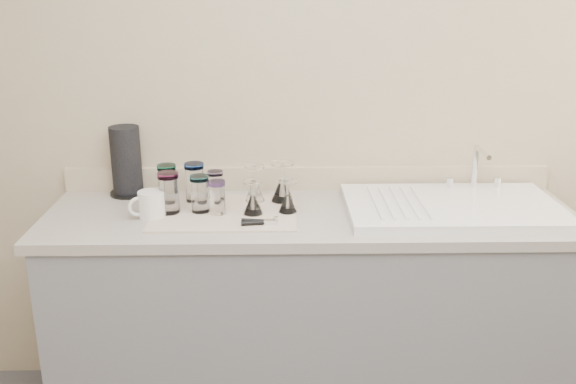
{
  "coord_description": "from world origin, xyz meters",
  "views": [
    {
      "loc": [
        -0.13,
        -1.14,
        1.76
      ],
      "look_at": [
        -0.09,
        1.15,
        1.0
      ],
      "focal_mm": 40.0,
      "sensor_mm": 36.0,
      "label": 1
    }
  ],
  "objects_px": {
    "can_opener": "(260,222)",
    "white_mug": "(151,205)",
    "tumbler_cyan": "(195,182)",
    "goblet_back_right": "(282,188)",
    "paper_towel_roll": "(126,162)",
    "sink_unit": "(452,206)",
    "tumbler_teal": "(167,182)",
    "tumbler_magenta": "(169,192)",
    "goblet_back_left": "(255,189)",
    "goblet_front_right": "(288,201)",
    "goblet_front_left": "(253,203)",
    "tumbler_lavender": "(217,197)",
    "tumbler_blue": "(200,194)",
    "tumbler_purple": "(216,186)"
  },
  "relations": [
    {
      "from": "tumbler_lavender",
      "to": "can_opener",
      "type": "xyz_separation_m",
      "value": [
        0.16,
        -0.12,
        -0.06
      ]
    },
    {
      "from": "tumbler_teal",
      "to": "goblet_front_right",
      "type": "distance_m",
      "value": 0.5
    },
    {
      "from": "tumbler_lavender",
      "to": "paper_towel_roll",
      "type": "height_order",
      "value": "paper_towel_roll"
    },
    {
      "from": "tumbler_magenta",
      "to": "goblet_front_left",
      "type": "distance_m",
      "value": 0.32
    },
    {
      "from": "sink_unit",
      "to": "can_opener",
      "type": "xyz_separation_m",
      "value": [
        -0.75,
        -0.15,
        -0.0
      ]
    },
    {
      "from": "goblet_back_right",
      "to": "tumbler_lavender",
      "type": "bearing_deg",
      "value": -150.03
    },
    {
      "from": "goblet_back_right",
      "to": "white_mug",
      "type": "distance_m",
      "value": 0.52
    },
    {
      "from": "goblet_front_left",
      "to": "white_mug",
      "type": "height_order",
      "value": "goblet_front_left"
    },
    {
      "from": "goblet_back_right",
      "to": "paper_towel_roll",
      "type": "xyz_separation_m",
      "value": [
        -0.65,
        0.12,
        0.08
      ]
    },
    {
      "from": "can_opener",
      "to": "white_mug",
      "type": "bearing_deg",
      "value": 166.7
    },
    {
      "from": "paper_towel_roll",
      "to": "white_mug",
      "type": "bearing_deg",
      "value": -62.5
    },
    {
      "from": "tumbler_cyan",
      "to": "can_opener",
      "type": "height_order",
      "value": "tumbler_cyan"
    },
    {
      "from": "tumbler_lavender",
      "to": "goblet_back_right",
      "type": "bearing_deg",
      "value": 29.97
    },
    {
      "from": "tumbler_purple",
      "to": "goblet_back_right",
      "type": "distance_m",
      "value": 0.27
    },
    {
      "from": "tumbler_blue",
      "to": "can_opener",
      "type": "distance_m",
      "value": 0.28
    },
    {
      "from": "sink_unit",
      "to": "white_mug",
      "type": "bearing_deg",
      "value": -177.52
    },
    {
      "from": "can_opener",
      "to": "tumbler_cyan",
      "type": "bearing_deg",
      "value": 134.83
    },
    {
      "from": "tumbler_blue",
      "to": "goblet_back_left",
      "type": "distance_m",
      "value": 0.24
    },
    {
      "from": "white_mug",
      "to": "tumbler_teal",
      "type": "bearing_deg",
      "value": 78.6
    },
    {
      "from": "goblet_back_right",
      "to": "goblet_front_left",
      "type": "relative_size",
      "value": 1.2
    },
    {
      "from": "tumbler_teal",
      "to": "tumbler_magenta",
      "type": "bearing_deg",
      "value": -78.45
    },
    {
      "from": "goblet_back_right",
      "to": "can_opener",
      "type": "distance_m",
      "value": 0.28
    },
    {
      "from": "goblet_front_right",
      "to": "goblet_back_right",
      "type": "bearing_deg",
      "value": 98.41
    },
    {
      "from": "goblet_front_right",
      "to": "paper_towel_roll",
      "type": "xyz_separation_m",
      "value": [
        -0.66,
        0.25,
        0.09
      ]
    },
    {
      "from": "tumbler_magenta",
      "to": "goblet_back_left",
      "type": "relative_size",
      "value": 1.1
    },
    {
      "from": "goblet_back_right",
      "to": "paper_towel_roll",
      "type": "bearing_deg",
      "value": 169.52
    },
    {
      "from": "goblet_front_left",
      "to": "tumbler_purple",
      "type": "bearing_deg",
      "value": 135.22
    },
    {
      "from": "paper_towel_roll",
      "to": "tumbler_teal",
      "type": "bearing_deg",
      "value": -29.74
    },
    {
      "from": "tumbler_teal",
      "to": "can_opener",
      "type": "height_order",
      "value": "tumbler_teal"
    },
    {
      "from": "tumbler_magenta",
      "to": "goblet_front_right",
      "type": "relative_size",
      "value": 1.26
    },
    {
      "from": "goblet_front_right",
      "to": "paper_towel_roll",
      "type": "relative_size",
      "value": 0.44
    },
    {
      "from": "sink_unit",
      "to": "can_opener",
      "type": "relative_size",
      "value": 6.03
    },
    {
      "from": "tumbler_teal",
      "to": "paper_towel_roll",
      "type": "bearing_deg",
      "value": 150.26
    },
    {
      "from": "tumbler_purple",
      "to": "tumbler_magenta",
      "type": "xyz_separation_m",
      "value": [
        -0.16,
        -0.13,
        0.02
      ]
    },
    {
      "from": "tumbler_magenta",
      "to": "goblet_back_right",
      "type": "xyz_separation_m",
      "value": [
        0.43,
        0.13,
        -0.03
      ]
    },
    {
      "from": "tumbler_teal",
      "to": "tumbler_blue",
      "type": "xyz_separation_m",
      "value": [
        0.15,
        -0.13,
        -0.0
      ]
    },
    {
      "from": "tumbler_cyan",
      "to": "can_opener",
      "type": "bearing_deg",
      "value": -45.17
    },
    {
      "from": "tumbler_cyan",
      "to": "goblet_back_right",
      "type": "distance_m",
      "value": 0.35
    },
    {
      "from": "white_mug",
      "to": "goblet_front_right",
      "type": "bearing_deg",
      "value": 3.65
    },
    {
      "from": "goblet_back_left",
      "to": "white_mug",
      "type": "height_order",
      "value": "goblet_back_left"
    },
    {
      "from": "goblet_front_left",
      "to": "white_mug",
      "type": "xyz_separation_m",
      "value": [
        -0.39,
        -0.01,
        -0.0
      ]
    },
    {
      "from": "sink_unit",
      "to": "tumbler_magenta",
      "type": "relative_size",
      "value": 5.15
    },
    {
      "from": "tumbler_magenta",
      "to": "tumbler_blue",
      "type": "relative_size",
      "value": 1.11
    },
    {
      "from": "sink_unit",
      "to": "tumbler_teal",
      "type": "height_order",
      "value": "sink_unit"
    },
    {
      "from": "tumbler_blue",
      "to": "goblet_front_left",
      "type": "relative_size",
      "value": 1.08
    },
    {
      "from": "can_opener",
      "to": "white_mug",
      "type": "xyz_separation_m",
      "value": [
        -0.41,
        0.1,
        0.04
      ]
    },
    {
      "from": "tumbler_cyan",
      "to": "goblet_front_left",
      "type": "distance_m",
      "value": 0.29
    },
    {
      "from": "tumbler_magenta",
      "to": "goblet_back_left",
      "type": "height_order",
      "value": "tumbler_magenta"
    },
    {
      "from": "goblet_back_left",
      "to": "white_mug",
      "type": "distance_m",
      "value": 0.42
    },
    {
      "from": "tumbler_teal",
      "to": "can_opener",
      "type": "xyz_separation_m",
      "value": [
        0.38,
        -0.28,
        -0.07
      ]
    }
  ]
}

